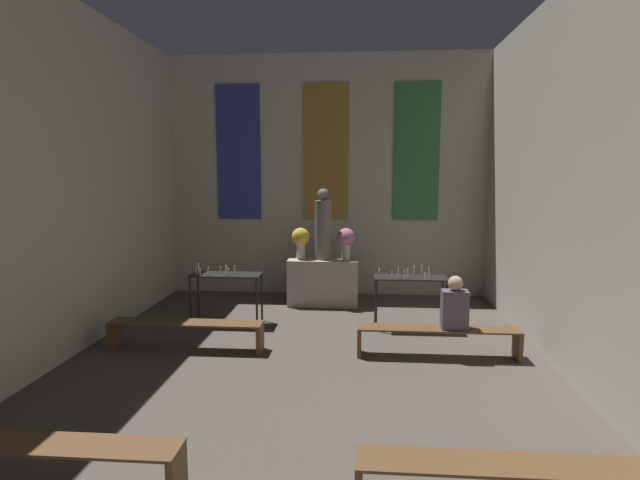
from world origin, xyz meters
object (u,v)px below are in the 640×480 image
at_px(candle_rack_right, 410,284).
at_px(person_seated, 455,305).
at_px(pew_second_left, 44,455).
at_px(pew_back_left, 186,329).
at_px(pew_back_right, 438,335).
at_px(candle_rack_left, 226,281).
at_px(altar, 323,282).
at_px(flower_vase_left, 301,239).
at_px(flower_vase_right, 346,240).
at_px(statue, 323,227).
at_px(pew_second_right, 506,476).

xyz_separation_m(candle_rack_right, person_seated, (0.48, -1.32, 0.00)).
height_order(pew_second_left, pew_back_left, same).
xyz_separation_m(pew_back_right, person_seated, (0.22, 0.00, 0.43)).
bearing_deg(candle_rack_right, pew_back_left, -158.69).
relative_size(candle_rack_left, person_seated, 1.60).
bearing_deg(altar, pew_back_left, -123.46).
relative_size(flower_vase_left, flower_vase_right, 1.00).
bearing_deg(pew_second_left, flower_vase_right, 69.55).
relative_size(pew_back_left, pew_back_right, 1.00).
height_order(candle_rack_left, person_seated, person_seated).
height_order(candle_rack_right, pew_second_left, candle_rack_right).
bearing_deg(candle_rack_right, statue, 137.35).
bearing_deg(pew_second_right, pew_back_right, 90.00).
bearing_deg(pew_second_left, pew_second_right, 0.00).
distance_m(pew_back_left, person_seated, 3.88).
bearing_deg(altar, pew_back_right, -56.54).
bearing_deg(statue, flower_vase_left, 180.00).
distance_m(altar, pew_second_right, 6.34).
bearing_deg(candle_rack_left, pew_second_left, -93.13).
bearing_deg(pew_back_right, pew_second_left, -137.61).
relative_size(flower_vase_right, candle_rack_left, 0.51).
height_order(flower_vase_left, flower_vase_right, same).
distance_m(pew_second_left, pew_second_right, 3.63).
distance_m(flower_vase_left, candle_rack_left, 1.90).
bearing_deg(pew_back_left, person_seated, 0.00).
bearing_deg(flower_vase_left, flower_vase_right, 0.00).
relative_size(candle_rack_left, candle_rack_right, 1.00).
distance_m(altar, candle_rack_left, 2.14).
xyz_separation_m(altar, flower_vase_right, (0.45, 0.00, 0.84)).
bearing_deg(pew_second_left, candle_rack_right, 53.94).
relative_size(pew_second_right, pew_back_right, 1.00).
xyz_separation_m(altar, flower_vase_left, (-0.45, 0.00, 0.84)).
xyz_separation_m(statue, pew_second_right, (1.82, -6.07, -1.23)).
relative_size(statue, flower_vase_right, 2.24).
distance_m(candle_rack_right, person_seated, 1.40).
xyz_separation_m(pew_second_right, person_seated, (0.22, 3.32, 0.43)).
bearing_deg(candle_rack_left, statue, 42.53).
bearing_deg(pew_back_left, candle_rack_right, 21.31).
distance_m(statue, flower_vase_left, 0.51).
bearing_deg(pew_second_right, candle_rack_right, 93.22).
xyz_separation_m(flower_vase_right, pew_second_right, (1.37, -6.07, -0.98)).
relative_size(candle_rack_left, pew_back_left, 0.53).
relative_size(pew_back_right, person_seated, 3.03).
relative_size(altar, pew_back_right, 0.61).
distance_m(flower_vase_right, candle_rack_left, 2.53).
relative_size(flower_vase_left, pew_second_left, 0.27).
height_order(flower_vase_left, pew_second_right, flower_vase_left).
relative_size(altar, pew_back_left, 0.61).
bearing_deg(pew_second_right, pew_second_left, 180.00).
distance_m(flower_vase_right, pew_back_right, 3.22).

